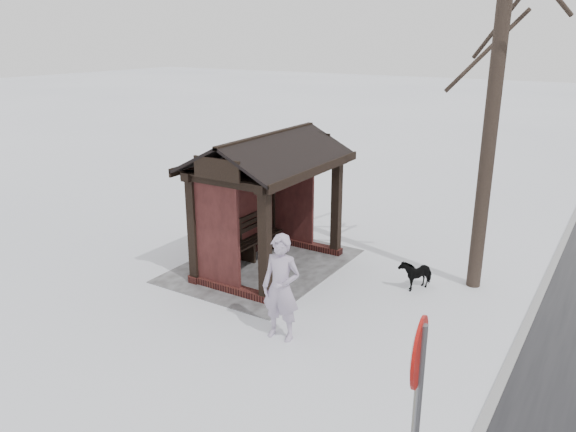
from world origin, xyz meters
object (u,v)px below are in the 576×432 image
Objects in this scene: dog at (416,273)px; road_sign at (417,393)px; pedestrian at (281,288)px; bus_shelter at (263,175)px.

road_sign reaches higher than dog.
dog is (-3.22, 1.29, -0.63)m from pedestrian.
road_sign is at bearing -46.27° from dog.
bus_shelter is 7.68m from road_sign.
bus_shelter is at bearing 123.82° from pedestrian.
road_sign is (5.40, 5.44, -0.27)m from bus_shelter.
bus_shelter is at bearing -142.43° from dog.
road_sign is at bearing -46.76° from pedestrian.
road_sign is (2.93, 3.39, 0.94)m from pedestrian.
dog is 0.28× the size of road_sign.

